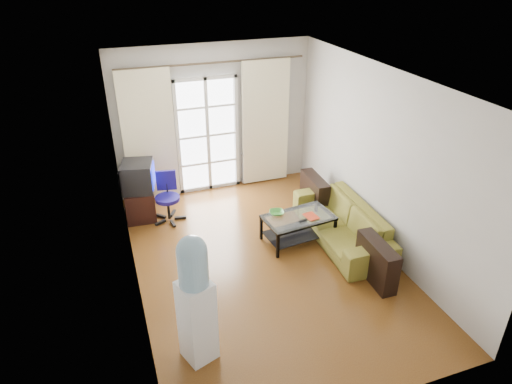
% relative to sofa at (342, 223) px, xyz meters
% --- Properties ---
extents(floor, '(5.20, 5.20, 0.00)m').
position_rel_sofa_xyz_m(floor, '(-1.35, -0.14, -0.30)').
color(floor, brown).
rests_on(floor, ground).
extents(ceiling, '(5.20, 5.20, 0.00)m').
position_rel_sofa_xyz_m(ceiling, '(-1.35, -0.14, 2.40)').
color(ceiling, white).
rests_on(ceiling, wall_back).
extents(wall_back, '(3.60, 0.02, 2.70)m').
position_rel_sofa_xyz_m(wall_back, '(-1.35, 2.46, 1.05)').
color(wall_back, beige).
rests_on(wall_back, floor).
extents(wall_front, '(3.60, 0.02, 2.70)m').
position_rel_sofa_xyz_m(wall_front, '(-1.35, -2.74, 1.05)').
color(wall_front, beige).
rests_on(wall_front, floor).
extents(wall_left, '(0.02, 5.20, 2.70)m').
position_rel_sofa_xyz_m(wall_left, '(-3.15, -0.14, 1.05)').
color(wall_left, beige).
rests_on(wall_left, floor).
extents(wall_right, '(0.02, 5.20, 2.70)m').
position_rel_sofa_xyz_m(wall_right, '(0.45, -0.14, 1.05)').
color(wall_right, beige).
rests_on(wall_right, floor).
extents(french_door, '(1.16, 0.06, 2.15)m').
position_rel_sofa_xyz_m(french_door, '(-1.50, 2.41, 0.77)').
color(french_door, white).
rests_on(french_door, wall_back).
extents(curtain_rod, '(3.30, 0.04, 0.04)m').
position_rel_sofa_xyz_m(curtain_rod, '(-1.35, 2.36, 2.08)').
color(curtain_rod, '#4C3F2D').
rests_on(curtain_rod, wall_back).
extents(curtain_left, '(0.90, 0.07, 2.35)m').
position_rel_sofa_xyz_m(curtain_left, '(-2.55, 2.34, 0.90)').
color(curtain_left, '#FCF5CB').
rests_on(curtain_left, curtain_rod).
extents(curtain_right, '(0.90, 0.07, 2.35)m').
position_rel_sofa_xyz_m(curtain_right, '(-0.40, 2.34, 0.90)').
color(curtain_right, '#FCF5CB').
rests_on(curtain_right, curtain_rod).
extents(radiator, '(0.64, 0.12, 0.64)m').
position_rel_sofa_xyz_m(radiator, '(-0.55, 2.36, 0.03)').
color(radiator, '#9F9FA2').
rests_on(radiator, floor).
extents(sofa, '(2.14, 0.97, 0.61)m').
position_rel_sofa_xyz_m(sofa, '(0.00, 0.00, 0.00)').
color(sofa, brown).
rests_on(sofa, floor).
extents(coffee_table, '(1.13, 0.72, 0.43)m').
position_rel_sofa_xyz_m(coffee_table, '(-0.65, 0.20, -0.02)').
color(coffee_table, silver).
rests_on(coffee_table, floor).
extents(bowl, '(0.32, 0.32, 0.06)m').
position_rel_sofa_xyz_m(bowl, '(-0.94, 0.38, 0.16)').
color(bowl, '#389A56').
rests_on(bowl, coffee_table).
extents(book, '(0.24, 0.28, 0.02)m').
position_rel_sofa_xyz_m(book, '(-0.56, 0.11, 0.14)').
color(book, '#B5161B').
rests_on(book, coffee_table).
extents(remote, '(0.15, 0.07, 0.02)m').
position_rel_sofa_xyz_m(remote, '(-0.64, 0.06, 0.14)').
color(remote, black).
rests_on(remote, coffee_table).
extents(tv_stand, '(0.52, 0.74, 0.52)m').
position_rel_sofa_xyz_m(tv_stand, '(-2.88, 1.82, -0.04)').
color(tv_stand, black).
rests_on(tv_stand, floor).
extents(crt_tv, '(0.62, 0.63, 0.49)m').
position_rel_sofa_xyz_m(crt_tv, '(-2.88, 1.75, 0.47)').
color(crt_tv, black).
rests_on(crt_tv, tv_stand).
extents(task_chair, '(0.66, 0.66, 0.84)m').
position_rel_sofa_xyz_m(task_chair, '(-2.45, 1.51, -0.06)').
color(task_chair, black).
rests_on(task_chair, floor).
extents(water_cooler, '(0.42, 0.42, 1.60)m').
position_rel_sofa_xyz_m(water_cooler, '(-2.65, -1.56, 0.53)').
color(water_cooler, white).
rests_on(water_cooler, floor).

